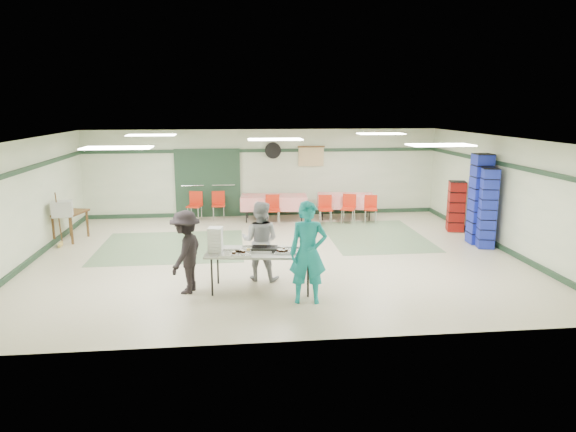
{
  "coord_description": "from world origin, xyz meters",
  "views": [
    {
      "loc": [
        -0.96,
        -11.48,
        3.42
      ],
      "look_at": [
        0.26,
        -0.3,
        0.99
      ],
      "focal_mm": 32.0,
      "sensor_mm": 36.0,
      "label": 1
    }
  ],
  "objects": [
    {
      "name": "wall_fan",
      "position": [
        0.3,
        4.44,
        2.05
      ],
      "size": [
        0.5,
        0.1,
        0.5
      ],
      "primitive_type": "cylinder",
      "rotation": [
        1.57,
        0.0,
        0.0
      ],
      "color": "black",
      "rests_on": "wall_back"
    },
    {
      "name": "wall_back",
      "position": [
        0.0,
        4.5,
        1.35
      ],
      "size": [
        11.0,
        0.0,
        11.0
      ],
      "primitive_type": "plane",
      "rotation": [
        1.57,
        0.0,
        0.0
      ],
      "color": "beige",
      "rests_on": "floor"
    },
    {
      "name": "green_patch_a",
      "position": [
        -2.5,
        1.0,
        0.0
      ],
      "size": [
        3.5,
        3.0,
        0.01
      ],
      "primitive_type": "cube",
      "color": "slate",
      "rests_on": "floor"
    },
    {
      "name": "foam_box_stack",
      "position": [
        -1.3,
        -2.23,
        0.99
      ],
      "size": [
        0.28,
        0.27,
        0.47
      ],
      "primitive_type": "cube",
      "rotation": [
        0.0,
        0.0,
        -0.14
      ],
      "color": "white",
      "rests_on": "serving_table"
    },
    {
      "name": "scroll_banner",
      "position": [
        1.5,
        4.44,
        1.85
      ],
      "size": [
        0.8,
        0.02,
        0.6
      ],
      "primitive_type": "cube",
      "color": "#CFB081",
      "rests_on": "wall_back"
    },
    {
      "name": "floor",
      "position": [
        0.0,
        0.0,
        0.0
      ],
      "size": [
        11.0,
        11.0,
        0.0
      ],
      "primitive_type": "plane",
      "color": "beige",
      "rests_on": "ground"
    },
    {
      "name": "printer_table",
      "position": [
        -5.15,
        1.93,
        0.65
      ],
      "size": [
        0.82,
        1.06,
        0.74
      ],
      "rotation": [
        0.0,
        0.0,
        -0.24
      ],
      "color": "brown",
      "rests_on": "floor"
    },
    {
      "name": "dining_table_a",
      "position": [
        2.46,
        3.69,
        0.57
      ],
      "size": [
        1.78,
        0.98,
        0.77
      ],
      "rotation": [
        0.0,
        0.0,
        -0.14
      ],
      "color": "red",
      "rests_on": "floor"
    },
    {
      "name": "volunteer_teal",
      "position": [
        0.32,
        -2.97,
        0.91
      ],
      "size": [
        0.71,
        0.51,
        1.81
      ],
      "primitive_type": "imported",
      "rotation": [
        0.0,
        0.0,
        -0.11
      ],
      "color": "teal",
      "rests_on": "floor"
    },
    {
      "name": "serving_table",
      "position": [
        -0.46,
        -2.29,
        0.72
      ],
      "size": [
        2.12,
        1.09,
        0.76
      ],
      "rotation": [
        0.0,
        0.0,
        -0.14
      ],
      "color": "#9E9E99",
      "rests_on": "floor"
    },
    {
      "name": "chair_loose_b",
      "position": [
        -2.11,
        3.97,
        0.54
      ],
      "size": [
        0.5,
        0.5,
        0.88
      ],
      "rotation": [
        0.0,
        0.0,
        -0.25
      ],
      "color": "#AF1F0E",
      "rests_on": "floor"
    },
    {
      "name": "sheet_tray_mid",
      "position": [
        -0.54,
        -2.22,
        0.77
      ],
      "size": [
        0.59,
        0.48,
        0.02
      ],
      "primitive_type": "cube",
      "rotation": [
        0.0,
        0.0,
        -0.14
      ],
      "color": "silver",
      "rests_on": "serving_table"
    },
    {
      "name": "baking_pan",
      "position": [
        -0.4,
        -2.28,
        0.8
      ],
      "size": [
        0.51,
        0.36,
        0.08
      ],
      "primitive_type": "cube",
      "rotation": [
        0.0,
        0.0,
        -0.14
      ],
      "color": "black",
      "rests_on": "serving_table"
    },
    {
      "name": "broom",
      "position": [
        -5.23,
        1.33,
        0.7
      ],
      "size": [
        0.07,
        0.22,
        1.34
      ],
      "primitive_type": "cylinder",
      "rotation": [
        0.14,
        0.0,
        -0.17
      ],
      "color": "brown",
      "rests_on": "floor"
    },
    {
      "name": "wall_right",
      "position": [
        5.5,
        0.0,
        1.35
      ],
      "size": [
        0.0,
        9.0,
        9.0
      ],
      "primitive_type": "plane",
      "rotation": [
        1.57,
        0.0,
        -1.57
      ],
      "color": "beige",
      "rests_on": "floor"
    },
    {
      "name": "double_door_left",
      "position": [
        -2.2,
        4.44,
        1.05
      ],
      "size": [
        0.9,
        0.06,
        2.1
      ],
      "primitive_type": "cube",
      "color": "gray",
      "rests_on": "floor"
    },
    {
      "name": "chair_d",
      "position": [
        0.18,
        3.12,
        0.54
      ],
      "size": [
        0.41,
        0.41,
        0.88
      ],
      "rotation": [
        0.0,
        0.0,
        0.0
      ],
      "color": "#AF1F0E",
      "rests_on": "floor"
    },
    {
      "name": "volunteer_dark",
      "position": [
        -1.85,
        -2.24,
        0.78
      ],
      "size": [
        0.85,
        1.13,
        1.55
      ],
      "primitive_type": "imported",
      "rotation": [
        0.0,
        0.0,
        -1.87
      ],
      "color": "black",
      "rests_on": "floor"
    },
    {
      "name": "chair_b",
      "position": [
        1.73,
        3.12,
        0.51
      ],
      "size": [
        0.43,
        0.43,
        0.84
      ],
      "rotation": [
        0.0,
        0.0,
        -0.09
      ],
      "color": "#AF1F0E",
      "rests_on": "floor"
    },
    {
      "name": "dining_table_b",
      "position": [
        0.26,
        3.69,
        0.57
      ],
      "size": [
        2.04,
        1.05,
        0.77
      ],
      "rotation": [
        0.0,
        0.0,
        -0.09
      ],
      "color": "red",
      "rests_on": "floor"
    },
    {
      "name": "trim_back",
      "position": [
        0.0,
        4.47,
        2.05
      ],
      "size": [
        11.0,
        0.06,
        0.1
      ],
      "primitive_type": "cube",
      "color": "#1E3725",
      "rests_on": "wall_back"
    },
    {
      "name": "sheet_tray_right",
      "position": [
        0.02,
        -2.38,
        0.77
      ],
      "size": [
        0.57,
        0.46,
        0.02
      ],
      "primitive_type": "cube",
      "rotation": [
        0.0,
        0.0,
        -0.14
      ],
      "color": "silver",
      "rests_on": "serving_table"
    },
    {
      "name": "baseboard_back",
      "position": [
        0.0,
        4.47,
        0.06
      ],
      "size": [
        11.0,
        0.06,
        0.12
      ],
      "primitive_type": "cube",
      "color": "#1E3725",
      "rests_on": "floor"
    },
    {
      "name": "baseboard_left",
      "position": [
        -5.47,
        0.0,
        0.06
      ],
      "size": [
        0.06,
        9.0,
        0.12
      ],
      "primitive_type": "cube",
      "rotation": [
        0.0,
        0.0,
        1.57
      ],
      "color": "#1E3725",
      "rests_on": "floor"
    },
    {
      "name": "crate_stack_red",
      "position": [
        5.15,
        1.8,
        0.7
      ],
      "size": [
        0.52,
        0.52,
        1.39
      ],
      "primitive_type": "cube",
      "rotation": [
        0.0,
        0.0,
        -0.26
      ],
      "color": "maroon",
      "rests_on": "floor"
    },
    {
      "name": "ceiling",
      "position": [
        0.0,
        0.0,
        2.7
      ],
      "size": [
        11.0,
        11.0,
        0.0
      ],
      "primitive_type": "plane",
      "rotation": [
        3.14,
        0.0,
        0.0
      ],
      "color": "silver",
      "rests_on": "wall_back"
    },
    {
      "name": "wall_front",
      "position": [
        0.0,
        -4.5,
        1.35
      ],
      "size": [
        11.0,
        0.0,
        11.0
      ],
      "primitive_type": "plane",
      "rotation": [
        -1.57,
        0.0,
        0.0
      ],
      "color": "beige",
      "rests_on": "floor"
    },
    {
      "name": "office_printer",
      "position": [
        -5.15,
        1.39,
        0.93
      ],
      "size": [
        0.55,
        0.51,
        0.37
      ],
      "primitive_type": "cube",
      "rotation": [
        0.0,
        0.0,
        0.22
      ],
      "color": "#A6A6A1",
      "rests_on": "printer_table"
    },
    {
      "name": "double_door_right",
      "position": [
        -1.25,
        4.44,
        1.05
      ],
      "size": [
        0.9,
        0.06,
        2.1
      ],
      "primitive_type": "cube",
      "color": "gray",
      "rests_on": "floor"
    },
    {
      "name": "baseboard_right",
      "position": [
        5.47,
        0.0,
        0.06
      ],
      "size": [
        0.06,
        9.0,
        0.12
      ],
      "primitive_type": "cube",
      "rotation": [
        0.0,
        0.0,
        1.57
      ],
      "color": "#1E3725",
      "rests_on": "floor"
    },
    {
      "name": "chair_a",
      "position": [
        2.44,
        3.11,
        0.52
      ],
      "size": [
        0.52,
        0.52,
        0.86
      ],
      "rotation": [
        0.0,
        0.0,
        -0.4
      ],
      "color": "#AF1F0E",
      "rests_on": "floor"
    },
    {
      "name": "volunteer_grey",
      "position": [
        -0.45,
        -1.66,
        0.79
      ],
      "size": [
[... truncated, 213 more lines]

